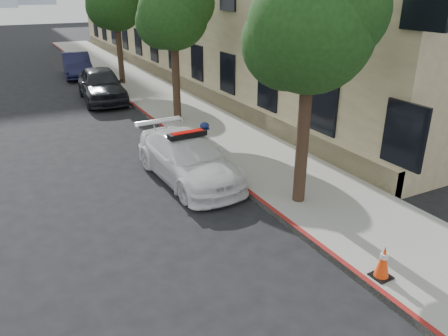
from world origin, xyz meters
TOP-DOWN VIEW (x-y plane):
  - ground at (0.00, 0.00)m, footprint 120.00×120.00m
  - sidewalk at (3.60, 10.00)m, footprint 3.20×50.00m
  - curb_strip at (2.06, 10.00)m, footprint 0.12×50.00m
  - tree_near at (2.93, -2.01)m, footprint 2.92×2.82m
  - tree_mid at (2.93, 5.99)m, footprint 2.77×2.64m
  - tree_far at (2.93, 13.99)m, footprint 3.10×3.00m
  - police_car at (1.10, 0.76)m, footprint 1.96×4.46m
  - parked_car_mid at (1.10, 11.04)m, footprint 2.21×4.77m
  - parked_car_far at (1.20, 17.69)m, footprint 1.94×4.42m
  - fire_hydrant at (2.35, 2.30)m, footprint 0.40×0.36m
  - traffic_cone at (2.35, -5.27)m, footprint 0.36×0.36m

SIDE VIEW (x-z plane):
  - ground at x=0.00m, z-range 0.00..0.00m
  - sidewalk at x=3.60m, z-range 0.00..0.15m
  - curb_strip at x=2.06m, z-range 0.00..0.15m
  - traffic_cone at x=2.35m, z-range 0.15..0.81m
  - fire_hydrant at x=2.35m, z-range 0.14..1.08m
  - police_car at x=1.10m, z-range -0.07..1.35m
  - parked_car_far at x=1.20m, z-range 0.00..1.41m
  - parked_car_mid at x=1.10m, z-range 0.00..1.58m
  - tree_mid at x=2.93m, z-range 1.45..6.88m
  - tree_near at x=2.93m, z-range 1.46..7.08m
  - tree_far at x=2.93m, z-range 1.48..7.29m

